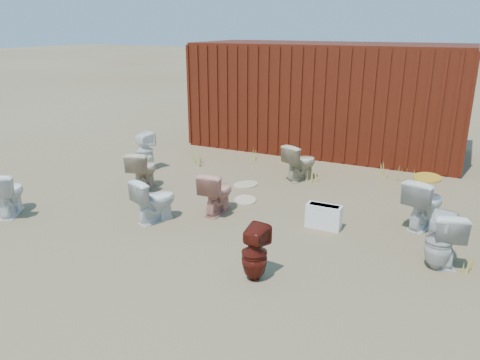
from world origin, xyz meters
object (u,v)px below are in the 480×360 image
at_px(toilet_front_maroon, 255,253).
at_px(toilet_back_beige_right, 300,162).
at_px(toilet_back_a, 144,151).
at_px(toilet_back_e, 439,241).
at_px(toilet_front_c, 155,200).
at_px(toilet_back_yellowlid, 424,203).
at_px(toilet_front_e, 444,236).
at_px(loose_tank, 324,216).
at_px(toilet_front_a, 8,193).
at_px(toilet_front_pink, 217,192).
at_px(toilet_back_beige_left, 143,170).
at_px(shipping_container, 327,97).

bearing_deg(toilet_front_maroon, toilet_back_beige_right, -71.89).
height_order(toilet_front_maroon, toilet_back_a, toilet_back_a).
xyz_separation_m(toilet_back_beige_right, toilet_back_e, (2.59, -2.50, 0.01)).
relative_size(toilet_front_c, toilet_back_yellowlid, 0.89).
bearing_deg(toilet_front_e, loose_tank, -27.27).
distance_m(toilet_front_a, toilet_back_a, 2.84).
bearing_deg(toilet_front_a, toilet_front_e, 160.60).
height_order(toilet_front_pink, toilet_back_yellowlid, toilet_back_yellowlid).
relative_size(toilet_front_pink, toilet_back_beige_left, 0.96).
bearing_deg(toilet_back_beige_left, toilet_back_a, -67.55).
bearing_deg(toilet_front_maroon, toilet_front_e, -136.42).
bearing_deg(toilet_back_a, toilet_back_e, -178.33).
xyz_separation_m(toilet_front_maroon, toilet_back_beige_right, (-0.73, 3.69, 0.02)).
bearing_deg(loose_tank, toilet_front_pink, -174.73).
distance_m(toilet_front_c, toilet_front_e, 3.96).
xyz_separation_m(toilet_front_e, toilet_back_e, (-0.05, -0.22, 0.01)).
bearing_deg(toilet_front_c, toilet_front_a, 41.36).
height_order(toilet_front_maroon, toilet_back_yellowlid, toilet_back_yellowlid).
relative_size(toilet_back_a, toilet_back_yellowlid, 1.06).
bearing_deg(toilet_front_a, loose_tank, 168.44).
distance_m(toilet_back_beige_left, toilet_back_beige_right, 2.89).
height_order(toilet_front_c, loose_tank, toilet_front_c).
bearing_deg(toilet_back_yellowlid, toilet_back_beige_left, 24.30).
xyz_separation_m(toilet_front_a, toilet_back_a, (0.45, 2.80, 0.04)).
xyz_separation_m(toilet_front_pink, toilet_back_beige_right, (0.62, 2.11, 0.01)).
distance_m(toilet_front_maroon, toilet_back_e, 2.20).
xyz_separation_m(toilet_back_yellowlid, loose_tank, (-1.27, -0.66, -0.19)).
bearing_deg(toilet_front_e, toilet_back_yellowlid, -87.18).
relative_size(toilet_front_pink, toilet_front_e, 0.99).
bearing_deg(toilet_back_e, toilet_front_e, -90.91).
bearing_deg(toilet_front_maroon, loose_tank, -92.95).
distance_m(toilet_front_e, toilet_back_yellowlid, 1.04).
xyz_separation_m(toilet_back_a, toilet_back_e, (5.59, -1.73, -0.04)).
bearing_deg(shipping_container, toilet_back_e, -60.68).
relative_size(toilet_front_e, toilet_back_yellowlid, 0.92).
xyz_separation_m(toilet_back_beige_left, toilet_back_yellowlid, (4.63, 0.41, 0.02)).
height_order(toilet_front_a, toilet_front_c, toilet_front_a).
xyz_separation_m(shipping_container, toilet_front_maroon, (1.01, -6.29, -0.87)).
relative_size(toilet_back_e, loose_tank, 1.41).
height_order(shipping_container, toilet_front_e, shipping_container).
height_order(toilet_front_c, toilet_front_maroon, same).
xyz_separation_m(shipping_container, toilet_back_a, (-2.73, -3.37, -0.81)).
relative_size(toilet_front_maroon, toilet_back_e, 0.94).
relative_size(toilet_front_c, toilet_back_beige_left, 0.94).
height_order(shipping_container, toilet_back_yellowlid, shipping_container).
height_order(toilet_front_e, loose_tank, toilet_front_e).
bearing_deg(toilet_back_yellowlid, toilet_front_c, 41.85).
bearing_deg(shipping_container, toilet_front_maroon, -80.88).
bearing_deg(toilet_back_a, toilet_front_a, 99.77).
bearing_deg(toilet_back_beige_left, shipping_container, -128.72).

